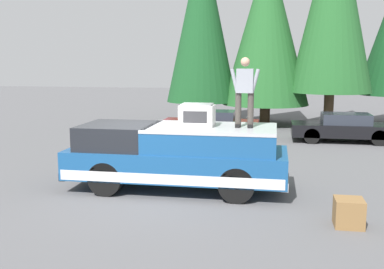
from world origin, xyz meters
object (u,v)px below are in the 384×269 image
(wooden_crate, at_px, (349,213))
(pickup_truck, at_px, (177,156))
(parked_car_black, at_px, (343,128))
(compressor_unit, at_px, (197,115))
(parked_car_maroon, at_px, (211,124))
(person_on_truck_bed, at_px, (245,90))

(wooden_crate, bearing_deg, pickup_truck, 62.88)
(pickup_truck, relative_size, wooden_crate, 9.89)
(pickup_truck, distance_m, parked_car_black, 9.62)
(compressor_unit, xyz_separation_m, wooden_crate, (-2.02, -3.40, -1.65))
(pickup_truck, distance_m, parked_car_maroon, 8.16)
(parked_car_black, bearing_deg, parked_car_maroon, 89.46)
(pickup_truck, distance_m, person_on_truck_bed, 2.38)
(compressor_unit, xyz_separation_m, parked_car_maroon, (8.13, 0.80, -1.35))
(parked_car_black, xyz_separation_m, parked_car_maroon, (0.05, 5.47, 0.00))
(wooden_crate, bearing_deg, parked_car_maroon, 22.46)
(parked_car_black, height_order, parked_car_maroon, same)
(pickup_truck, height_order, compressor_unit, compressor_unit)
(parked_car_maroon, distance_m, wooden_crate, 10.99)
(pickup_truck, bearing_deg, parked_car_maroon, 2.00)
(person_on_truck_bed, height_order, wooden_crate, person_on_truck_bed)
(pickup_truck, height_order, parked_car_black, pickup_truck)
(parked_car_black, bearing_deg, person_on_truck_bed, 156.62)
(pickup_truck, relative_size, compressor_unit, 6.60)
(pickup_truck, xyz_separation_m, compressor_unit, (0.02, -0.51, 1.05))
(pickup_truck, bearing_deg, wooden_crate, -117.12)
(parked_car_black, relative_size, parked_car_maroon, 1.00)
(compressor_unit, height_order, parked_car_black, compressor_unit)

